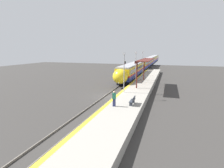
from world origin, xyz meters
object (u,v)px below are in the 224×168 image
at_px(lamppost_far, 142,62).
at_px(railway_signal, 125,68).
at_px(person_waiting, 114,98).
at_px(lamppost_near, 124,70).
at_px(platform_bench, 133,100).
at_px(lamppost_mid, 136,65).
at_px(train, 148,62).

bearing_deg(lamppost_far, railway_signal, 159.38).
distance_m(person_waiting, lamppost_near, 6.87).
distance_m(platform_bench, lamppost_mid, 14.36).
bearing_deg(person_waiting, platform_bench, 34.75).
bearing_deg(lamppost_mid, lamppost_far, 90.00).
relative_size(platform_bench, person_waiting, 0.92).
height_order(train, railway_signal, railway_signal).
bearing_deg(lamppost_near, lamppost_mid, 90.00).
xyz_separation_m(person_waiting, lamppost_mid, (-0.58, 15.13, 2.32)).
height_order(person_waiting, railway_signal, railway_signal).
height_order(platform_bench, lamppost_mid, lamppost_mid).
bearing_deg(train, railway_signal, -94.58).
bearing_deg(lamppost_mid, lamppost_near, -90.00).
height_order(platform_bench, lamppost_near, lamppost_near).
height_order(person_waiting, lamppost_mid, lamppost_mid).
height_order(train, platform_bench, train).
xyz_separation_m(lamppost_mid, lamppost_far, (0.00, 8.69, 0.00)).
bearing_deg(platform_bench, lamppost_mid, 99.65).
height_order(platform_bench, railway_signal, railway_signal).
relative_size(platform_bench, lamppost_near, 0.28).
bearing_deg(train, lamppost_mid, -86.70).
xyz_separation_m(train, lamppost_mid, (2.26, -39.29, 1.99)).
height_order(lamppost_near, lamppost_mid, same).
bearing_deg(lamppost_mid, person_waiting, -87.82).
bearing_deg(train, person_waiting, -87.01).
bearing_deg(lamppost_near, lamppost_far, 90.00).
xyz_separation_m(platform_bench, lamppost_mid, (-2.36, 13.89, 2.73)).
bearing_deg(railway_signal, lamppost_near, -76.52).
bearing_deg(platform_bench, railway_signal, 105.93).
bearing_deg(lamppost_near, train, 92.70).
relative_size(train, lamppost_mid, 15.39).
bearing_deg(lamppost_mid, platform_bench, -80.35).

